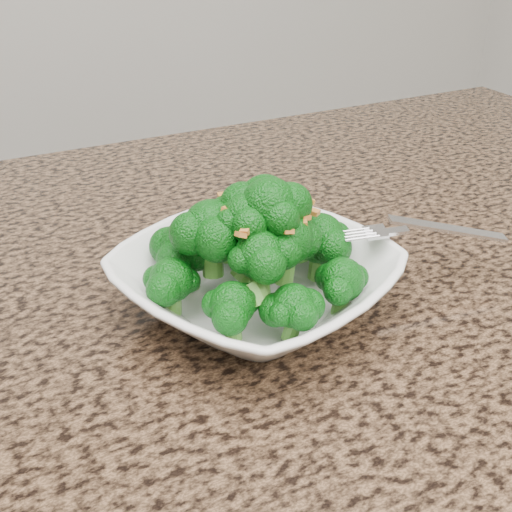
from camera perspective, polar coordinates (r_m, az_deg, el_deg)
name	(u,v)px	position (r m, az deg, el deg)	size (l,w,h in m)	color
granite_counter	(91,451)	(0.44, -14.49, -16.40)	(1.64, 1.04, 0.03)	brown
bowl	(256,283)	(0.51, 0.00, -2.39)	(0.21, 0.21, 0.05)	white
broccoli_pile	(256,211)	(0.48, 0.00, 4.00)	(0.18, 0.18, 0.08)	#0A580D
garlic_topping	(256,160)	(0.47, 0.00, 8.53)	(0.11, 0.11, 0.01)	orange
fork	(399,230)	(0.54, 12.59, 2.24)	(0.18, 0.03, 0.01)	silver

